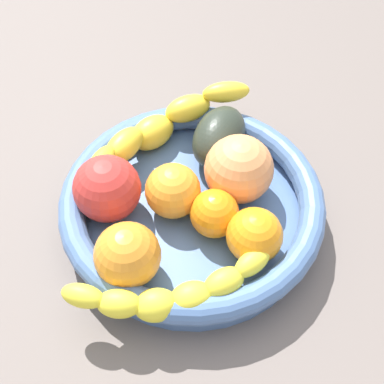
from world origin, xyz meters
TOP-DOWN VIEW (x-y plane):
  - kitchen_counter at (0.00, 0.00)cm, footprint 120.00×120.00cm
  - fruit_bowl at (0.00, 0.00)cm, footprint 29.69×29.69cm
  - banana_draped_left at (10.30, -0.51)cm, footprint 10.66×24.28cm
  - banana_draped_right at (-10.00, 6.92)cm, footprint 8.35×21.05cm
  - orange_front at (-3.44, -1.02)cm, footprint 5.33×5.33cm
  - orange_mid_left at (-4.69, 9.36)cm, footprint 6.76×6.76cm
  - orange_mid_right at (1.00, 1.85)cm, footprint 6.18×6.18cm
  - orange_rear at (-7.90, -3.33)cm, footprint 5.93×5.93cm
  - peach_blush at (-0.41, -5.77)cm, footprint 7.81×7.81cm
  - avocado_dark at (6.26, -6.61)cm, footprint 10.22×10.61cm
  - tomato_red at (3.90, 8.33)cm, footprint 7.45×7.45cm

SIDE VIEW (x-z plane):
  - kitchen_counter at x=0.00cm, z-range 0.00..3.00cm
  - fruit_bowl at x=0.00cm, z-range 3.09..8.44cm
  - banana_draped_right at x=-10.00cm, z-range 5.92..9.76cm
  - orange_front at x=-3.44cm, z-range 5.40..10.74cm
  - avocado_dark at x=6.26cm, z-range 5.28..11.35cm
  - orange_rear at x=-7.90cm, z-range 5.40..11.33cm
  - orange_mid_right at x=1.00cm, z-range 5.40..11.59cm
  - banana_draped_left at x=10.30cm, z-range 5.68..11.83cm
  - orange_mid_left at x=-4.69cm, z-range 5.40..12.17cm
  - tomato_red at x=3.90cm, z-range 5.40..12.85cm
  - peach_blush at x=-0.41cm, z-range 5.40..13.21cm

